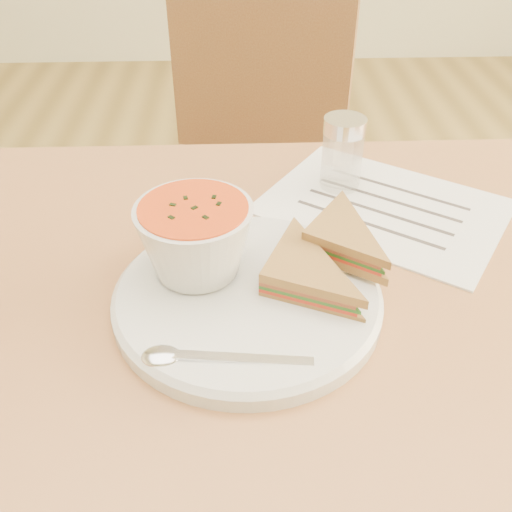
{
  "coord_description": "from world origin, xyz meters",
  "views": [
    {
      "loc": [
        -0.09,
        -0.5,
        1.17
      ],
      "look_at": [
        -0.07,
        -0.02,
        0.8
      ],
      "focal_mm": 40.0,
      "sensor_mm": 36.0,
      "label": 1
    }
  ],
  "objects_px": {
    "plate": "(247,298)",
    "condiment_shaker": "(342,154)",
    "chair_far": "(235,189)",
    "soup_bowl": "(196,243)",
    "dining_table": "(302,466)"
  },
  "relations": [
    {
      "from": "condiment_shaker",
      "to": "plate",
      "type": "bearing_deg",
      "value": -119.48
    },
    {
      "from": "dining_table",
      "to": "plate",
      "type": "relative_size",
      "value": 3.46
    },
    {
      "from": "dining_table",
      "to": "condiment_shaker",
      "type": "height_order",
      "value": "condiment_shaker"
    },
    {
      "from": "chair_far",
      "to": "soup_bowl",
      "type": "height_order",
      "value": "chair_far"
    },
    {
      "from": "dining_table",
      "to": "plate",
      "type": "height_order",
      "value": "plate"
    },
    {
      "from": "dining_table",
      "to": "condiment_shaker",
      "type": "relative_size",
      "value": 9.57
    },
    {
      "from": "condiment_shaker",
      "to": "soup_bowl",
      "type": "bearing_deg",
      "value": -132.47
    },
    {
      "from": "plate",
      "to": "condiment_shaker",
      "type": "distance_m",
      "value": 0.28
    },
    {
      "from": "plate",
      "to": "soup_bowl",
      "type": "height_order",
      "value": "soup_bowl"
    },
    {
      "from": "dining_table",
      "to": "chair_far",
      "type": "relative_size",
      "value": 1.02
    },
    {
      "from": "plate",
      "to": "condiment_shaker",
      "type": "bearing_deg",
      "value": 60.52
    },
    {
      "from": "chair_far",
      "to": "soup_bowl",
      "type": "xyz_separation_m",
      "value": [
        -0.04,
        -0.65,
        0.32
      ]
    },
    {
      "from": "chair_far",
      "to": "condiment_shaker",
      "type": "distance_m",
      "value": 0.56
    },
    {
      "from": "chair_far",
      "to": "plate",
      "type": "xyz_separation_m",
      "value": [
        0.01,
        -0.68,
        0.27
      ]
    },
    {
      "from": "plate",
      "to": "condiment_shaker",
      "type": "relative_size",
      "value": 2.77
    }
  ]
}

